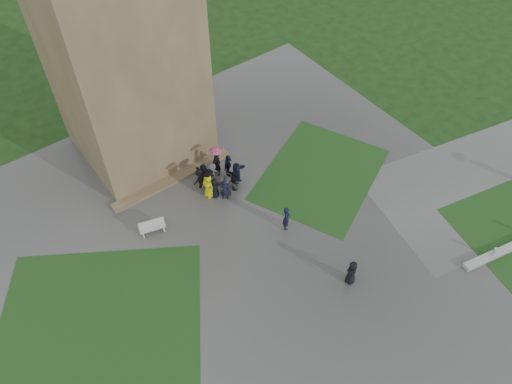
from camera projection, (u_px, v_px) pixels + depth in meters
ground at (267, 290)px, 28.69m from camera, size 120.00×120.00×0.00m
plaza at (246, 266)px, 29.74m from camera, size 34.00×34.00×0.02m
lawn_inset_left at (100, 319)px, 27.46m from camera, size 14.10×13.46×0.01m
lawn_inset_right at (320, 174)px, 34.63m from camera, size 11.12×10.15×0.01m
tower at (117, 36)px, 29.80m from camera, size 8.00×8.00×18.00m
tower_plinth at (173, 179)px, 34.18m from camera, size 9.00×0.80×0.22m
bench at (152, 227)px, 31.04m from camera, size 1.70×0.92×0.94m
visitor_cluster at (220, 175)px, 33.21m from camera, size 3.62×3.46×2.47m
pedestrian_mid at (287, 218)px, 30.92m from camera, size 0.79×0.81×1.87m
pedestrian_near at (352, 272)px, 28.39m from camera, size 1.03×0.87×1.80m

